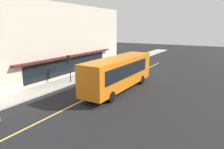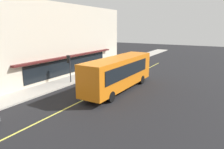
# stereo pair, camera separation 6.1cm
# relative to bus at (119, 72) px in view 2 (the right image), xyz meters

# --- Properties ---
(ground) EXTENTS (120.00, 120.00, 0.00)m
(ground) POSITION_rel_bus_xyz_m (0.52, 1.40, -1.99)
(ground) COLOR black
(sidewalk) EXTENTS (80.00, 2.97, 0.15)m
(sidewalk) POSITION_rel_bus_xyz_m (0.52, 7.18, -1.91)
(sidewalk) COLOR #B2ADA3
(sidewalk) RESTS_ON ground
(lane_centre_stripe) EXTENTS (36.00, 0.16, 0.01)m
(lane_centre_stripe) POSITION_rel_bus_xyz_m (0.52, 1.40, -1.98)
(lane_centre_stripe) COLOR #D8D14C
(lane_centre_stripe) RESTS_ON ground
(storefront_building) EXTENTS (25.73, 9.57, 9.52)m
(storefront_building) POSITION_rel_bus_xyz_m (2.51, 13.14, 2.77)
(storefront_building) COLOR beige
(storefront_building) RESTS_ON ground
(bus) EXTENTS (11.17, 2.74, 3.50)m
(bus) POSITION_rel_bus_xyz_m (0.00, 0.00, 0.00)
(bus) COLOR orange
(bus) RESTS_ON ground
(traffic_light) EXTENTS (0.30, 0.52, 3.20)m
(traffic_light) POSITION_rel_bus_xyz_m (-0.50, 6.46, 0.55)
(traffic_light) COLOR #2D2D33
(traffic_light) RESTS_ON sidewalk
(pedestrian_near_storefront) EXTENTS (0.34, 0.34, 1.67)m
(pedestrian_near_storefront) POSITION_rel_bus_xyz_m (8.17, 6.69, -0.83)
(pedestrian_near_storefront) COLOR black
(pedestrian_near_storefront) RESTS_ON sidewalk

